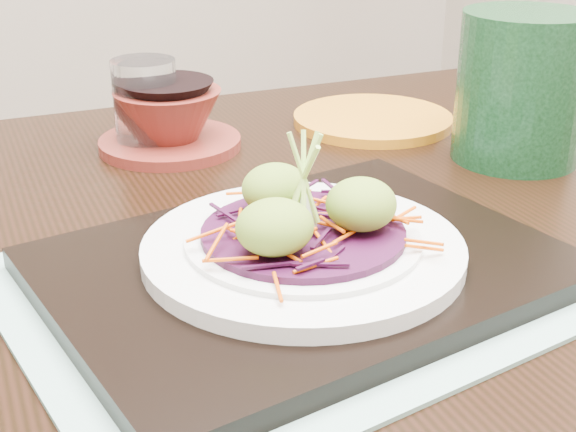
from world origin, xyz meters
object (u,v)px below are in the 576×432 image
white_plate (303,248)px  terracotta_bowl_set (169,123)px  green_jar (521,88)px  dining_table (231,351)px  water_glass (146,105)px  yellow_plate (373,119)px  serving_tray (303,267)px

white_plate → terracotta_bowl_set: bearing=82.4°
white_plate → green_jar: bearing=17.7°
dining_table → green_jar: (0.34, 0.02, 0.18)m
water_glass → terracotta_bowl_set: (0.02, -0.01, -0.02)m
water_glass → yellow_plate: size_ratio=0.52×
water_glass → green_jar: (0.30, -0.23, 0.03)m
dining_table → water_glass: 0.29m
dining_table → green_jar: green_jar is taller
water_glass → terracotta_bowl_set: 0.03m
terracotta_bowl_set → white_plate: bearing=-97.6°
terracotta_bowl_set → yellow_plate: terracotta_bowl_set is taller
serving_tray → yellow_plate: bearing=43.9°
white_plate → water_glass: size_ratio=2.44×
water_glass → yellow_plate: bearing=-13.3°
dining_table → serving_tray: bearing=-71.0°
water_glass → yellow_plate: water_glass is taller
white_plate → yellow_plate: bearing=44.6°
dining_table → serving_tray: size_ratio=3.87×
serving_tray → yellow_plate: serving_tray is taller
serving_tray → yellow_plate: 0.39m
dining_table → yellow_plate: size_ratio=7.47×
white_plate → yellow_plate: size_ratio=1.26×
terracotta_bowl_set → green_jar: green_jar is taller
water_glass → green_jar: size_ratio=0.64×
white_plate → green_jar: size_ratio=1.56×
serving_tray → water_glass: (0.02, 0.33, 0.04)m
green_jar → terracotta_bowl_set: bearing=142.6°
dining_table → white_plate: 0.16m
dining_table → terracotta_bowl_set: 0.27m
dining_table → terracotta_bowl_set: bearing=85.0°
yellow_plate → green_jar: bearing=-73.6°
yellow_plate → green_jar: green_jar is taller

